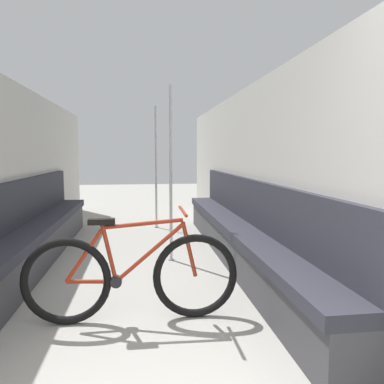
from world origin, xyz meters
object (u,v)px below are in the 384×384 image
object	(u,v)px
bicycle	(132,276)
grab_pole_far	(156,169)
bench_seat_row_right	(240,235)
bench_seat_row_left	(28,242)
grab_pole_near	(171,177)

from	to	relation	value
bicycle	grab_pole_far	bearing A→B (deg)	86.90
bicycle	bench_seat_row_right	bearing A→B (deg)	50.61
bench_seat_row_right	bicycle	world-z (taller)	bench_seat_row_right
bench_seat_row_left	grab_pole_near	world-z (taller)	grab_pole_near
bench_seat_row_left	grab_pole_near	size ratio (longest dim) A/B	2.40
bench_seat_row_right	grab_pole_far	distance (m)	2.57
grab_pole_near	bicycle	bearing A→B (deg)	-104.90
bench_seat_row_left	bicycle	size ratio (longest dim) A/B	3.04
bench_seat_row_right	bench_seat_row_left	bearing A→B (deg)	180.00
grab_pole_far	bench_seat_row_right	bearing A→B (deg)	-68.67
bench_seat_row_left	grab_pole_far	xyz separation A→B (m)	(1.51, 2.31, 0.70)
grab_pole_far	grab_pole_near	bearing A→B (deg)	-87.30
bench_seat_row_left	bicycle	distance (m)	1.83
bench_seat_row_left	bench_seat_row_right	xyz separation A→B (m)	(2.41, 0.00, 0.00)
grab_pole_near	bench_seat_row_left	bearing A→B (deg)	-171.77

